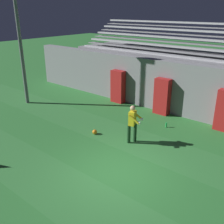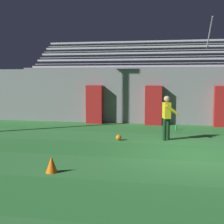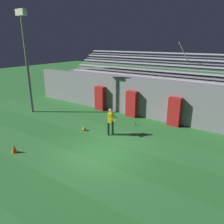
{
  "view_description": "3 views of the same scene",
  "coord_description": "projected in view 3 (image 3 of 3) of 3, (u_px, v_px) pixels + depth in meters",
  "views": [
    {
      "loc": [
        4.75,
        -6.04,
        5.36
      ],
      "look_at": [
        -2.5,
        2.75,
        0.85
      ],
      "focal_mm": 42.0,
      "sensor_mm": 36.0,
      "label": 1
    },
    {
      "loc": [
        -0.84,
        -9.6,
        2.35
      ],
      "look_at": [
        -2.97,
        1.78,
        1.07
      ],
      "focal_mm": 50.0,
      "sensor_mm": 36.0,
      "label": 2
    },
    {
      "loc": [
        6.21,
        -7.82,
        5.47
      ],
      "look_at": [
        -1.36,
        2.96,
        1.19
      ],
      "focal_mm": 35.0,
      "sensor_mm": 36.0,
      "label": 3
    }
  ],
  "objects": [
    {
      "name": "ground_plane",
      "position": [
        101.0,
        153.0,
        11.17
      ],
      "size": [
        80.0,
        80.0,
        0.0
      ],
      "primitive_type": "plane",
      "color": "#2D7533"
    },
    {
      "name": "turf_stripe_mid",
      "position": [
        76.0,
        169.0,
        9.78
      ],
      "size": [
        28.0,
        2.11,
        0.01
      ],
      "primitive_type": "cube",
      "color": "#337A38",
      "rests_on": "ground"
    },
    {
      "name": "turf_stripe_far",
      "position": [
        126.0,
        137.0,
        13.07
      ],
      "size": [
        28.0,
        2.11,
        0.01
      ],
      "primitive_type": "cube",
      "color": "#337A38",
      "rests_on": "ground"
    },
    {
      "name": "back_wall",
      "position": [
        155.0,
        100.0,
        15.8
      ],
      "size": [
        24.0,
        0.6,
        2.8
      ],
      "primitive_type": "cube",
      "color": "gray",
      "rests_on": "ground"
    },
    {
      "name": "padding_pillar_gate_left",
      "position": [
        132.0,
        104.0,
        16.4
      ],
      "size": [
        0.83,
        0.44,
        1.95
      ],
      "primitive_type": "cube",
      "color": "#B21E1E",
      "rests_on": "ground"
    },
    {
      "name": "padding_pillar_gate_right",
      "position": [
        174.0,
        112.0,
        14.6
      ],
      "size": [
        0.83,
        0.44,
        1.95
      ],
      "primitive_type": "cube",
      "color": "#B21E1E",
      "rests_on": "ground"
    },
    {
      "name": "padding_pillar_far_left",
      "position": [
        100.0,
        98.0,
        18.05
      ],
      "size": [
        0.83,
        0.44,
        1.95
      ],
      "primitive_type": "cube",
      "color": "#B21E1E",
      "rests_on": "ground"
    },
    {
      "name": "bleacher_stand",
      "position": [
        168.0,
        93.0,
        17.59
      ],
      "size": [
        18.0,
        4.05,
        5.43
      ],
      "color": "gray",
      "rests_on": "ground"
    },
    {
      "name": "floodlight_pole",
      "position": [
        25.0,
        50.0,
        16.29
      ],
      "size": [
        0.9,
        0.36,
        7.66
      ],
      "color": "slate",
      "rests_on": "ground"
    },
    {
      "name": "goalkeeper",
      "position": [
        111.0,
        120.0,
        13.13
      ],
      "size": [
        0.63,
        0.68,
        1.67
      ],
      "color": "#143319",
      "rests_on": "ground"
    },
    {
      "name": "soccer_ball",
      "position": [
        84.0,
        129.0,
        14.0
      ],
      "size": [
        0.22,
        0.22,
        0.22
      ],
      "primitive_type": "sphere",
      "color": "orange",
      "rests_on": "ground"
    },
    {
      "name": "traffic_cone",
      "position": [
        14.0,
        149.0,
        11.2
      ],
      "size": [
        0.3,
        0.3,
        0.42
      ],
      "primitive_type": "cone",
      "color": "orange",
      "rests_on": "ground"
    },
    {
      "name": "water_bottle",
      "position": [
        135.0,
        123.0,
        14.96
      ],
      "size": [
        0.07,
        0.07,
        0.24
      ],
      "primitive_type": "cylinder",
      "color": "green",
      "rests_on": "ground"
    }
  ]
}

